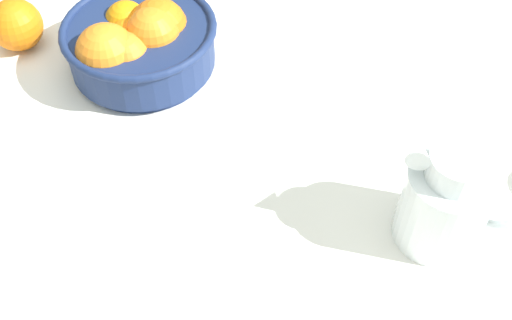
% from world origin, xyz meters
% --- Properties ---
extents(ground_plane, '(1.47, 1.10, 0.03)m').
position_xyz_m(ground_plane, '(0.00, 0.00, -0.01)').
color(ground_plane, white).
extents(fruit_bowl, '(0.23, 0.23, 0.11)m').
position_xyz_m(fruit_bowl, '(-0.11, 0.28, 0.05)').
color(fruit_bowl, navy).
rests_on(fruit_bowl, ground_plane).
extents(juice_pitcher, '(0.13, 0.11, 0.15)m').
position_xyz_m(juice_pitcher, '(0.18, -0.11, 0.06)').
color(juice_pitcher, white).
rests_on(juice_pitcher, ground_plane).
extents(loose_orange_3, '(0.08, 0.08, 0.08)m').
position_xyz_m(loose_orange_3, '(-0.28, 0.39, 0.04)').
color(loose_orange_3, orange).
rests_on(loose_orange_3, ground_plane).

